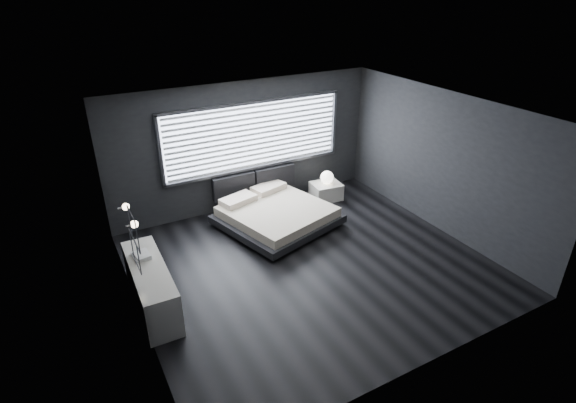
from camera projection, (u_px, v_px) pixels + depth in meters
room at (312, 195)px, 7.52m from camera, size 6.04×6.00×2.80m
window at (255, 136)px, 9.63m from camera, size 4.14×0.09×1.52m
headboard at (255, 182)px, 10.02m from camera, size 1.96×0.16×0.52m
sconce_near at (134, 224)px, 6.23m from camera, size 0.18×0.11×0.11m
sconce_far at (126, 207)px, 6.70m from camera, size 0.18×0.11×0.11m
wall_art_upper at (134, 229)px, 5.61m from camera, size 0.01×0.48×0.48m
wall_art_lower at (135, 251)px, 6.02m from camera, size 0.01×0.48×0.48m
bed at (276, 214)px, 9.34m from camera, size 2.56×2.49×0.54m
nightstand at (326, 191)px, 10.48m from camera, size 0.71×0.61×0.38m
orb_lamp at (327, 177)px, 10.34m from camera, size 0.30×0.30×0.30m
dresser at (151, 286)px, 6.98m from camera, size 0.56×1.84×0.73m
book_stack at (142, 255)px, 7.04m from camera, size 0.27×0.35×0.07m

